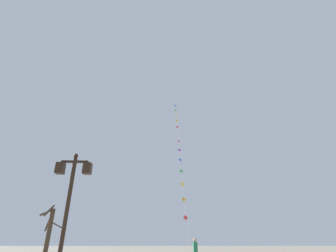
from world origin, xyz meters
The scene contains 4 objects.
twin_lantern_lamp_post centered at (-3.41, 7.86, 3.10)m, with size 1.25×0.28×4.46m.
kite_train centered at (1.99, 26.12, 11.53)m, with size 0.80×17.72×22.13m.
kite_flyer centered at (1.98, 15.87, 0.90)m, with size 0.24×0.61×1.71m.
bare_tree centered at (-7.80, 17.63, 2.03)m, with size 1.65×1.70×3.87m.
Camera 1 is at (-0.34, -0.97, 1.52)m, focal length 26.39 mm.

